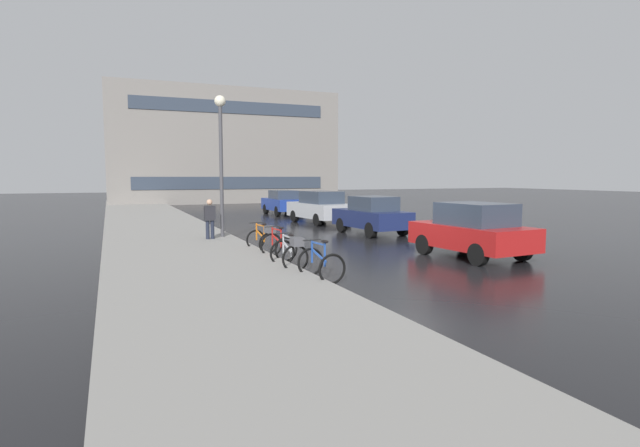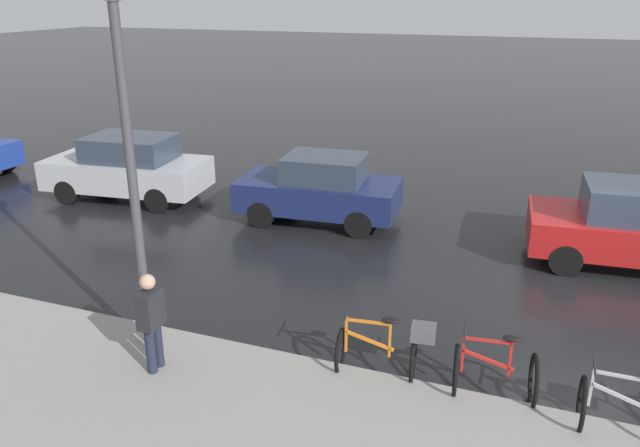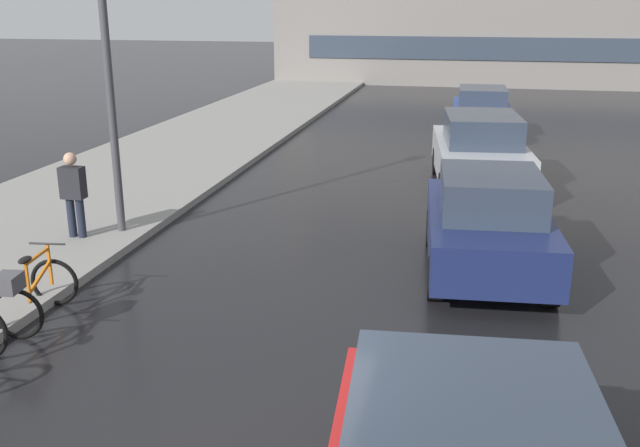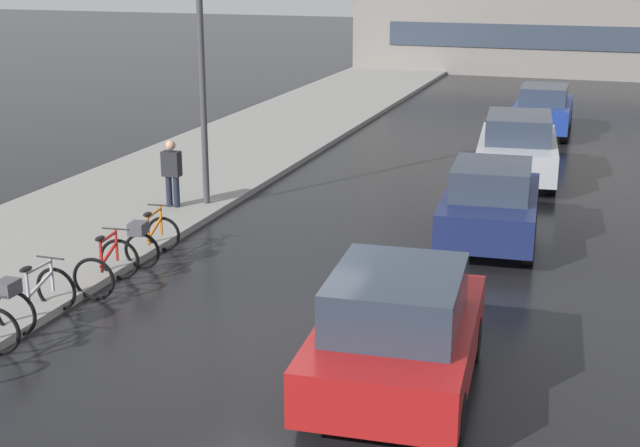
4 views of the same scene
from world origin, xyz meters
The scene contains 13 objects.
ground_plane centered at (0.00, 0.00, 0.00)m, with size 140.00×140.00×0.00m, color black.
sidewalk_kerb centered at (-6.00, 10.00, 0.07)m, with size 4.80×60.00×0.14m, color gray.
bicycle_nearest centered at (-3.49, -1.99, 0.40)m, with size 0.85×1.20×1.00m.
bicycle_second centered at (-3.72, -0.46, 0.50)m, with size 0.74×1.36×0.99m.
bicycle_third centered at (-3.47, 1.31, 0.41)m, with size 0.88×1.17×1.01m.
bicycle_farthest centered at (-3.49, 2.80, 0.49)m, with size 0.82×1.43×0.97m.
car_red centered at (2.12, -0.72, 0.85)m, with size 2.25×3.91×1.69m.
car_navy centered at (2.31, 6.01, 0.81)m, with size 2.08×3.94×1.64m.
car_silver centered at (2.18, 11.43, 0.86)m, with size 2.34×4.40×1.71m.
car_blue centered at (2.22, 17.76, 0.80)m, with size 1.80×3.76×1.58m.
pedestrian centered at (-4.66, 5.93, 0.92)m, with size 0.40×0.24×1.64m.
streetlamp centered at (-4.09, 6.44, 3.82)m, with size 0.43×0.43×5.57m.
building_facade_main centered at (2.17, 35.94, 5.25)m, with size 20.96×8.60×10.49m.
Camera 1 is at (-8.11, -12.88, 2.51)m, focal length 28.00 mm.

